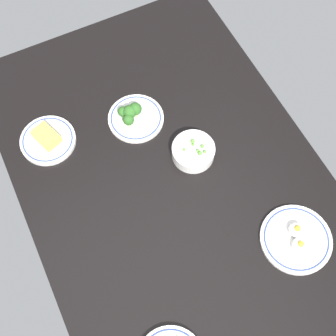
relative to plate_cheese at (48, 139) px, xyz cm
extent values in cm
cube|color=black|center=(28.16, 32.10, -3.42)|extent=(141.21, 96.77, 4.00)
cylinder|color=white|center=(0.00, 0.00, -0.65)|extent=(19.08, 19.08, 1.54)
torus|color=#33478C|center=(0.00, 0.00, 0.13)|extent=(17.29, 17.29, 0.50)
cube|color=#F2D14C|center=(0.00, 0.00, 1.84)|extent=(10.39, 8.71, 3.43)
cylinder|color=white|center=(26.60, 42.30, 0.91)|extent=(14.36, 14.36, 4.66)
torus|color=white|center=(26.60, 42.30, 3.24)|extent=(14.59, 14.59, 0.80)
sphere|color=#599E38|center=(29.41, 43.18, 3.96)|extent=(1.44, 1.44, 1.44)
sphere|color=#599E38|center=(27.42, 45.15, 3.88)|extent=(1.27, 1.27, 1.27)
sphere|color=#599E38|center=(25.56, 42.64, 3.76)|extent=(1.04, 1.04, 1.04)
sphere|color=#599E38|center=(25.87, 39.16, 3.76)|extent=(1.02, 1.02, 1.02)
sphere|color=#599E38|center=(24.42, 43.15, 3.98)|extent=(1.48, 1.48, 1.48)
sphere|color=#599E38|center=(28.56, 43.08, 3.81)|extent=(1.13, 1.13, 1.13)
sphere|color=#599E38|center=(29.55, 44.87, 3.83)|extent=(1.17, 1.17, 1.17)
cylinder|color=white|center=(67.18, 57.28, -0.80)|extent=(22.44, 22.44, 1.24)
torus|color=#33478C|center=(67.18, 57.28, -0.18)|extent=(20.25, 20.25, 0.50)
ellipsoid|color=white|center=(64.96, 58.34, 1.19)|extent=(4.97, 4.97, 2.73)
sphere|color=yellow|center=(64.96, 58.34, 2.42)|extent=(1.99, 1.99, 1.99)
ellipsoid|color=white|center=(69.53, 56.56, 1.18)|extent=(4.93, 4.93, 2.71)
sphere|color=yellow|center=(69.53, 56.56, 2.40)|extent=(1.97, 1.97, 1.97)
cylinder|color=white|center=(5.22, 30.79, -0.83)|extent=(19.65, 19.65, 1.18)
torus|color=#33478C|center=(5.22, 30.79, -0.24)|extent=(17.79, 17.79, 0.50)
cylinder|color=#9EBC72|center=(4.50, 31.23, 1.09)|extent=(1.57, 1.57, 2.65)
sphere|color=#2D6023|center=(4.50, 31.23, 4.10)|extent=(4.49, 4.49, 4.49)
cylinder|color=#9EBC72|center=(4.75, 29.06, 1.07)|extent=(1.68, 1.68, 2.62)
sphere|color=#2D6023|center=(4.75, 29.06, 4.18)|extent=(4.80, 4.80, 4.80)
cylinder|color=#9EBC72|center=(3.24, 27.07, 0.89)|extent=(1.31, 1.31, 2.27)
sphere|color=#2D6023|center=(3.24, 27.07, 3.43)|extent=(3.73, 3.73, 3.73)
cylinder|color=#9EBC72|center=(7.17, 27.41, 0.96)|extent=(1.36, 1.36, 2.40)
sphere|color=#2D6023|center=(7.17, 27.41, 3.62)|extent=(3.90, 3.90, 3.90)
camera|label=1|loc=(86.40, 3.46, 137.13)|focal=48.93mm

